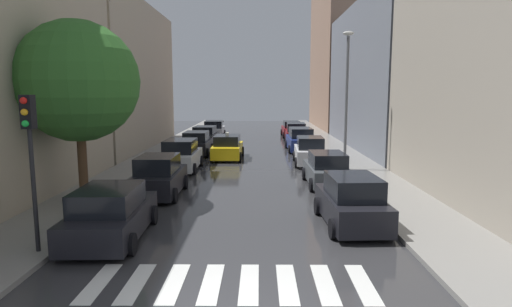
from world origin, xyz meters
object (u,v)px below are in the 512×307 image
parked_car_left_nearest (111,215)px  parked_car_right_sixth (291,129)px  taxi_midroad (228,148)px  parked_car_left_fourth (197,144)px  parked_car_right_nearest (352,202)px  parked_car_left_second (159,177)px  parked_car_left_third (181,156)px  parked_car_right_fifth (296,134)px  street_tree_left (78,82)px  parked_car_right_third (310,152)px  parked_car_left_sixth (214,130)px  parked_car_right_fourth (300,140)px  lamp_post_right (347,92)px  parked_car_left_fifth (205,136)px  parked_car_right_second (327,170)px  traffic_light_left_corner (30,139)px

parked_car_left_nearest → parked_car_right_sixth: 31.76m
parked_car_left_nearest → parked_car_right_sixth: parked_car_left_nearest is taller
taxi_midroad → parked_car_left_fourth: bearing=51.4°
parked_car_right_nearest → parked_car_right_sixth: bearing=-2.8°
parked_car_left_second → parked_car_left_third: bearing=1.5°
parked_car_right_fifth → street_tree_left: 23.87m
parked_car_left_second → parked_car_right_third: (7.56, 8.27, -0.02)m
parked_car_left_fourth → parked_car_left_sixth: (0.05, 11.47, 0.02)m
parked_car_left_nearest → street_tree_left: street_tree_left is taller
parked_car_right_third → taxi_midroad: bearing=68.4°
parked_car_right_fourth → lamp_post_right: size_ratio=0.62×
parked_car_left_fifth → taxi_midroad: 7.76m
parked_car_right_nearest → street_tree_left: (-10.24, 2.77, 4.11)m
parked_car_left_fourth → taxi_midroad: size_ratio=0.98×
parked_car_right_nearest → parked_car_right_second: 6.32m
traffic_light_left_corner → lamp_post_right: 16.94m
parked_car_left_fourth → parked_car_right_second: size_ratio=1.04×
parked_car_left_fourth → traffic_light_left_corner: size_ratio=0.99×
parked_car_right_sixth → street_tree_left: street_tree_left is taller
parked_car_right_fourth → traffic_light_left_corner: size_ratio=1.11×
parked_car_left_third → parked_car_right_sixth: 20.52m
parked_car_left_fourth → parked_car_right_sixth: 14.84m
parked_car_left_fifth → parked_car_right_nearest: 23.47m
parked_car_left_nearest → parked_car_left_second: size_ratio=1.11×
parked_car_right_third → lamp_post_right: size_ratio=0.54×
parked_car_left_nearest → parked_car_right_fifth: parked_car_right_fifth is taller
taxi_midroad → parked_car_right_fifth: bearing=-29.9°
parked_car_left_sixth → parked_car_right_second: (7.81, -21.93, -0.04)m
parked_car_left_nearest → parked_car_left_second: (0.19, 5.59, 0.05)m
street_tree_left → parked_car_left_fourth: bearing=79.8°
parked_car_right_nearest → parked_car_right_third: same height
parked_car_right_nearest → street_tree_left: size_ratio=0.58×
parked_car_left_third → taxi_midroad: 4.99m
parked_car_right_fourth → street_tree_left: 19.36m
parked_car_right_nearest → parked_car_right_third: 12.47m
parked_car_left_nearest → parked_car_left_fourth: (-0.00, 18.17, 0.01)m
parked_car_left_second → parked_car_right_nearest: (7.53, -4.20, -0.02)m
parked_car_left_sixth → taxi_midroad: (2.36, -13.46, -0.04)m
parked_car_left_fifth → parked_car_right_third: bearing=-138.4°
parked_car_left_nearest → parked_car_left_third: (0.02, 11.80, 0.06)m
parked_car_right_sixth → street_tree_left: 28.86m
parked_car_left_sixth → parked_car_right_second: size_ratio=1.17×
parked_car_right_sixth → parked_car_right_nearest: bearing=179.0°
parked_car_left_third → parked_car_right_second: 8.84m
parked_car_left_second → parked_car_left_third: 6.21m
parked_car_right_nearest → street_tree_left: street_tree_left is taller
parked_car_left_third → parked_car_right_fifth: same height
parked_car_right_third → lamp_post_right: 4.78m
parked_car_right_sixth → parked_car_right_fourth: bearing=178.7°
street_tree_left → lamp_post_right: bearing=31.1°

